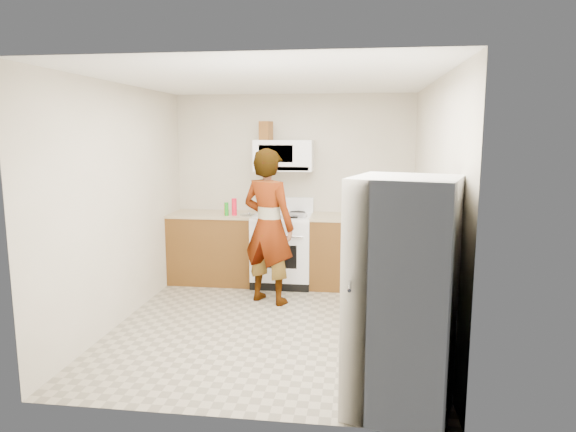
% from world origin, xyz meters
% --- Properties ---
extents(floor, '(3.60, 3.60, 0.00)m').
position_xyz_m(floor, '(0.00, 0.00, 0.00)').
color(floor, gray).
rests_on(floor, ground).
extents(back_wall, '(3.20, 0.02, 2.50)m').
position_xyz_m(back_wall, '(0.00, 1.79, 1.25)').
color(back_wall, beige).
rests_on(back_wall, floor).
extents(right_wall, '(0.02, 3.60, 2.50)m').
position_xyz_m(right_wall, '(1.59, 0.00, 1.25)').
color(right_wall, beige).
rests_on(right_wall, floor).
extents(cabinet_left, '(1.12, 0.62, 0.90)m').
position_xyz_m(cabinet_left, '(-1.04, 1.49, 0.45)').
color(cabinet_left, brown).
rests_on(cabinet_left, floor).
extents(counter_left, '(1.14, 0.64, 0.03)m').
position_xyz_m(counter_left, '(-1.04, 1.49, 0.92)').
color(counter_left, tan).
rests_on(counter_left, cabinet_left).
extents(cabinet_right, '(0.80, 0.62, 0.90)m').
position_xyz_m(cabinet_right, '(0.68, 1.49, 0.45)').
color(cabinet_right, brown).
rests_on(cabinet_right, floor).
extents(counter_right, '(0.82, 0.64, 0.03)m').
position_xyz_m(counter_right, '(0.68, 1.49, 0.92)').
color(counter_right, tan).
rests_on(counter_right, cabinet_right).
extents(gas_range, '(0.76, 0.65, 1.13)m').
position_xyz_m(gas_range, '(-0.10, 1.48, 0.49)').
color(gas_range, white).
rests_on(gas_range, floor).
extents(microwave, '(0.76, 0.38, 0.40)m').
position_xyz_m(microwave, '(-0.10, 1.61, 1.70)').
color(microwave, white).
rests_on(microwave, back_wall).
extents(person, '(0.78, 0.67, 1.82)m').
position_xyz_m(person, '(-0.16, 0.74, 0.91)').
color(person, tan).
rests_on(person, floor).
extents(fridge, '(0.87, 0.87, 1.70)m').
position_xyz_m(fridge, '(1.19, -1.51, 0.85)').
color(fridge, silver).
rests_on(fridge, floor).
extents(kettle, '(0.15, 0.15, 0.17)m').
position_xyz_m(kettle, '(0.78, 1.63, 1.02)').
color(kettle, white).
rests_on(kettle, counter_right).
extents(jug, '(0.18, 0.18, 0.24)m').
position_xyz_m(jug, '(-0.33, 1.57, 2.02)').
color(jug, brown).
rests_on(jug, microwave).
extents(saucepan, '(0.22, 0.22, 0.12)m').
position_xyz_m(saucepan, '(-0.26, 1.63, 1.01)').
color(saucepan, silver).
rests_on(saucepan, gas_range).
extents(tray, '(0.26, 0.17, 0.05)m').
position_xyz_m(tray, '(0.10, 1.32, 0.96)').
color(tray, white).
rests_on(tray, gas_range).
extents(bottle_spray, '(0.08, 0.08, 0.22)m').
position_xyz_m(bottle_spray, '(-0.71, 1.34, 1.05)').
color(bottle_spray, red).
rests_on(bottle_spray, counter_left).
extents(bottle_hot_sauce, '(0.06, 0.06, 0.15)m').
position_xyz_m(bottle_hot_sauce, '(-0.81, 1.31, 1.01)').
color(bottle_hot_sauce, orange).
rests_on(bottle_hot_sauce, counter_left).
extents(bottle_green_cap, '(0.07, 0.07, 0.17)m').
position_xyz_m(bottle_green_cap, '(-0.81, 1.31, 1.02)').
color(bottle_green_cap, '#198B1A').
rests_on(bottle_green_cap, counter_left).
extents(pot_lid, '(0.24, 0.24, 0.01)m').
position_xyz_m(pot_lid, '(-0.53, 1.38, 0.94)').
color(pot_lid, white).
rests_on(pot_lid, counter_left).
extents(broom, '(0.24, 0.16, 1.21)m').
position_xyz_m(broom, '(1.57, 1.08, 0.61)').
color(broom, white).
rests_on(broom, floor).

